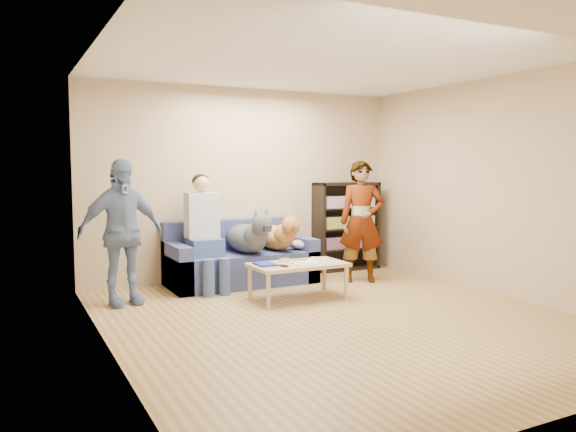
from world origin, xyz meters
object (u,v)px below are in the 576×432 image
person_standing_left (121,232)px  sofa (240,262)px  person_seated (205,228)px  bookshelf (346,224)px  coffee_table (298,267)px  dog_tan (278,236)px  notebook_blue (265,264)px  person_standing_right (362,222)px  camera_silver (284,260)px  dog_gray (249,236)px

person_standing_left → sofa: bearing=5.5°
person_seated → bookshelf: 2.35m
coffee_table → bookshelf: 2.07m
coffee_table → bookshelf: bearing=41.5°
person_standing_left → bookshelf: person_standing_left is taller
dog_tan → notebook_blue: bearing=-123.7°
notebook_blue → sofa: size_ratio=0.14×
person_standing_right → camera_silver: 1.44m
camera_silver → sofa: 1.03m
person_standing_left → camera_silver: bearing=-27.9°
dog_tan → coffee_table: bearing=-102.8°
sofa → dog_tan: (0.49, -0.14, 0.34)m
person_standing_right → dog_tan: bearing=-178.7°
dog_tan → dog_gray: bearing=-170.7°
bookshelf → person_standing_left: bearing=-168.4°
dog_gray → bookshelf: size_ratio=0.96×
person_standing_right → sofa: bearing=-175.6°
sofa → dog_gray: 0.42m
person_standing_left → person_seated: (1.08, 0.34, -0.04)m
person_standing_right → person_seated: 2.07m
person_standing_left → coffee_table: person_standing_left is taller
person_standing_right → notebook_blue: size_ratio=6.20×
sofa → dog_tan: bearing=-15.7°
dog_tan → coffee_table: (-0.22, -0.99, -0.24)m
coffee_table → camera_silver: bearing=135.0°
camera_silver → coffee_table: 0.18m
camera_silver → sofa: bearing=98.3°
person_standing_right → camera_silver: size_ratio=14.65×
camera_silver → notebook_blue: bearing=-166.0°
notebook_blue → dog_tan: size_ratio=0.23×
sofa → notebook_blue: bearing=-97.1°
camera_silver → person_seated: person_seated is taller
person_standing_right → dog_gray: person_standing_right is taller
person_standing_left → bookshelf: bearing=0.9°
sofa → dog_tan: 0.61m
camera_silver → bookshelf: bookshelf is taller
dog_gray → bookshelf: 1.81m
dog_tan → bookshelf: (1.31, 0.37, 0.06)m
person_standing_left → person_seated: size_ratio=1.10×
person_standing_right → bookshelf: size_ratio=1.24×
person_standing_right → sofa: person_standing_right is taller
dog_gray → dog_tan: size_ratio=1.09×
coffee_table → bookshelf: size_ratio=0.85×
notebook_blue → person_seated: bearing=112.3°
person_standing_left → coffee_table: (1.87, -0.66, -0.44)m
coffee_table → person_standing_left: bearing=160.5°
person_standing_right → person_seated: bearing=-166.7°
coffee_table → bookshelf: (1.53, 1.36, 0.31)m
camera_silver → person_seated: size_ratio=0.07×
sofa → person_seated: (-0.52, -0.13, 0.49)m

